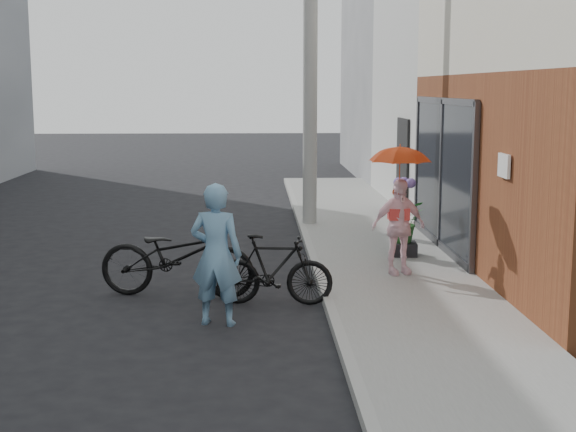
{
  "coord_description": "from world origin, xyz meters",
  "views": [
    {
      "loc": [
        0.01,
        -9.77,
        2.8
      ],
      "look_at": [
        0.45,
        0.78,
        1.1
      ],
      "focal_mm": 50.0,
      "sensor_mm": 36.0,
      "label": 1
    }
  ],
  "objects": [
    {
      "name": "planter",
      "position": [
        2.4,
        2.8,
        0.23
      ],
      "size": [
        0.44,
        0.44,
        0.21
      ],
      "primitive_type": "cube",
      "rotation": [
        0.0,
        0.0,
        -0.08
      ],
      "color": "black",
      "rests_on": "sidewalk"
    },
    {
      "name": "sidewalk",
      "position": [
        2.1,
        2.0,
        0.06
      ],
      "size": [
        2.2,
        24.0,
        0.12
      ],
      "primitive_type": "cube",
      "color": "gray",
      "rests_on": "ground"
    },
    {
      "name": "utility_pole",
      "position": [
        1.1,
        6.0,
        3.5
      ],
      "size": [
        0.28,
        0.28,
        7.0
      ],
      "primitive_type": "cylinder",
      "color": "#9E9E99",
      "rests_on": "ground"
    },
    {
      "name": "bike_left",
      "position": [
        -1.04,
        0.82,
        0.55
      ],
      "size": [
        2.2,
        1.08,
        1.11
      ],
      "primitive_type": "imported",
      "rotation": [
        0.0,
        0.0,
        1.4
      ],
      "color": "black",
      "rests_on": "ground"
    },
    {
      "name": "potted_plant",
      "position": [
        2.4,
        2.8,
        0.68
      ],
      "size": [
        0.62,
        0.54,
        0.69
      ],
      "primitive_type": "imported",
      "color": "#276228",
      "rests_on": "planter"
    },
    {
      "name": "curb",
      "position": [
        0.94,
        2.0,
        0.06
      ],
      "size": [
        0.12,
        24.0,
        0.12
      ],
      "primitive_type": "cube",
      "color": "#9E9E99",
      "rests_on": "ground"
    },
    {
      "name": "parasol",
      "position": [
        2.07,
        1.53,
        1.88
      ],
      "size": [
        0.85,
        0.85,
        0.74
      ],
      "primitive_type": "imported",
      "color": "#D84919",
      "rests_on": "kimono_woman"
    },
    {
      "name": "officer",
      "position": [
        -0.45,
        -0.49,
        0.85
      ],
      "size": [
        0.69,
        0.53,
        1.7
      ],
      "primitive_type": "imported",
      "rotation": [
        0.0,
        0.0,
        2.92
      ],
      "color": "#6898BA",
      "rests_on": "ground"
    },
    {
      "name": "bike_right",
      "position": [
        0.24,
        0.36,
        0.46
      ],
      "size": [
        1.58,
        0.6,
        0.93
      ],
      "primitive_type": "imported",
      "rotation": [
        0.0,
        0.0,
        1.47
      ],
      "color": "black",
      "rests_on": "ground"
    },
    {
      "name": "kimono_woman",
      "position": [
        2.07,
        1.53,
        0.82
      ],
      "size": [
        0.88,
        0.54,
        1.39
      ],
      "primitive_type": "imported",
      "rotation": [
        0.0,
        0.0,
        0.26
      ],
      "color": "#FFD5DF",
      "rests_on": "sidewalk"
    },
    {
      "name": "ground",
      "position": [
        0.0,
        0.0,
        0.0
      ],
      "size": [
        80.0,
        80.0,
        0.0
      ],
      "primitive_type": "plane",
      "color": "black",
      "rests_on": "ground"
    },
    {
      "name": "plaster_building",
      "position": [
        7.2,
        9.0,
        3.5
      ],
      "size": [
        8.0,
        6.0,
        7.0
      ],
      "primitive_type": "cube",
      "color": "silver",
      "rests_on": "ground"
    },
    {
      "name": "east_building_far",
      "position": [
        7.2,
        16.0,
        3.5
      ],
      "size": [
        8.0,
        8.0,
        7.0
      ],
      "primitive_type": "cube",
      "color": "gray",
      "rests_on": "ground"
    }
  ]
}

